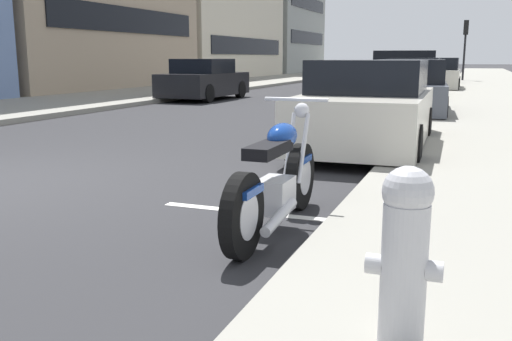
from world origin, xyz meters
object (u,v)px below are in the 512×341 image
at_px(parked_car_behind_motorcycle, 437,73).
at_px(fire_hydrant, 405,251).
at_px(car_opposite_curb, 204,81).
at_px(parked_car_across_street, 438,75).
at_px(parked_car_near_corner, 414,80).
at_px(parked_motorcycle, 277,181).
at_px(crossing_truck, 404,65).
at_px(parked_car_far_down_curb, 368,108).
at_px(traffic_signal_near_corner, 465,37).
at_px(parked_car_mid_block, 411,90).

height_order(parked_car_behind_motorcycle, fire_hydrant, parked_car_behind_motorcycle).
height_order(parked_car_behind_motorcycle, car_opposite_curb, car_opposite_curb).
bearing_deg(parked_car_across_street, parked_car_near_corner, 175.09).
bearing_deg(parked_motorcycle, car_opposite_curb, 28.31).
distance_m(parked_car_near_corner, crossing_truck, 16.53).
height_order(parked_car_far_down_curb, car_opposite_curb, parked_car_far_down_curb).
bearing_deg(parked_car_across_street, fire_hydrant, -177.61).
distance_m(parked_motorcycle, parked_car_near_corner, 16.45).
distance_m(parked_car_across_street, traffic_signal_near_corner, 10.03).
height_order(parked_motorcycle, crossing_truck, crossing_truck).
bearing_deg(traffic_signal_near_corner, crossing_truck, 82.66).
bearing_deg(parked_car_across_street, crossing_truck, 13.92).
height_order(parked_motorcycle, parked_car_across_street, parked_car_across_street).
bearing_deg(fire_hydrant, crossing_truck, 6.46).
xyz_separation_m(parked_car_across_street, crossing_truck, (10.25, 2.66, 0.29)).
xyz_separation_m(parked_car_mid_block, crossing_truck, (22.26, 2.69, 0.31)).
height_order(parked_car_mid_block, parked_car_near_corner, parked_car_near_corner).
distance_m(crossing_truck, fire_hydrant, 35.01).
bearing_deg(parked_car_far_down_curb, crossing_truck, 3.95).
xyz_separation_m(parked_car_far_down_curb, car_opposite_curb, (9.33, 7.50, -0.02)).
distance_m(car_opposite_curb, fire_hydrant, 18.22).
distance_m(crossing_truck, car_opposite_curb, 19.47).
distance_m(parked_car_near_corner, parked_car_behind_motorcycle, 11.69).
distance_m(parked_motorcycle, parked_car_behind_motorcycle, 28.14).
bearing_deg(traffic_signal_near_corner, car_opposite_curb, 155.36).
bearing_deg(parked_car_far_down_curb, fire_hydrant, -170.05).
bearing_deg(car_opposite_curb, parked_car_mid_block, 67.10).
xyz_separation_m(parked_motorcycle, parked_car_behind_motorcycle, (28.13, 0.36, 0.24)).
bearing_deg(parked_car_far_down_curb, parked_car_mid_block, -2.07).
bearing_deg(traffic_signal_near_corner, parked_car_mid_block, 177.74).
bearing_deg(fire_hydrant, traffic_signal_near_corner, 0.65).
xyz_separation_m(parked_car_mid_block, parked_car_behind_motorcycle, (17.57, 0.42, -0.01)).
xyz_separation_m(parked_car_far_down_curb, parked_car_behind_motorcycle, (23.49, 0.35, -0.02)).
distance_m(parked_motorcycle, fire_hydrant, 2.36).
distance_m(crossing_truck, traffic_signal_near_corner, 3.97).
relative_size(parked_car_near_corner, fire_hydrant, 5.31).
bearing_deg(parked_motorcycle, fire_hydrant, -146.29).
relative_size(parked_car_far_down_curb, fire_hydrant, 4.83).
height_order(parked_car_near_corner, fire_hydrant, parked_car_near_corner).
relative_size(parked_car_across_street, crossing_truck, 0.78).
height_order(parked_car_mid_block, parked_car_behind_motorcycle, parked_car_mid_block).
distance_m(parked_car_mid_block, parked_car_behind_motorcycle, 17.58).
xyz_separation_m(parked_car_near_corner, traffic_signal_near_corner, (15.93, -1.36, 2.01)).
relative_size(parked_car_behind_motorcycle, crossing_truck, 0.84).
relative_size(parked_car_far_down_curb, parked_car_behind_motorcycle, 0.94).
relative_size(parked_car_far_down_curb, parked_car_across_street, 1.02).
relative_size(parked_car_mid_block, parked_car_behind_motorcycle, 0.98).
distance_m(parked_motorcycle, car_opposite_curb, 15.87).
bearing_deg(parked_motorcycle, parked_car_far_down_curb, 0.23).
bearing_deg(parked_car_mid_block, parked_car_near_corner, 0.94).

